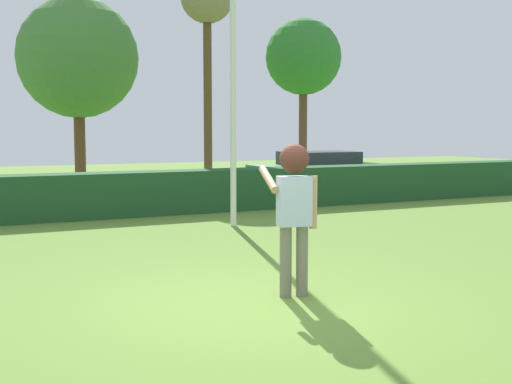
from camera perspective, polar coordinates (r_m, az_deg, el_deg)
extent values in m
plane|color=olive|center=(7.68, 0.34, -9.48)|extent=(60.00, 60.00, 0.00)
cylinder|color=slate|center=(7.93, 2.52, -5.89)|extent=(0.14, 0.14, 0.84)
cylinder|color=slate|center=(7.99, 3.90, -5.81)|extent=(0.14, 0.14, 0.84)
cube|color=silver|center=(7.85, 3.24, -0.76)|extent=(0.42, 0.30, 0.58)
cylinder|color=tan|center=(8.03, 1.06, 1.10)|extent=(0.22, 0.62, 0.30)
cylinder|color=tan|center=(7.93, 4.86, -0.86)|extent=(0.09, 0.09, 0.62)
sphere|color=tan|center=(7.82, 3.26, 2.59)|extent=(0.22, 0.22, 0.22)
sphere|color=#542B22|center=(7.82, 3.26, 2.81)|extent=(0.35, 0.35, 0.35)
cylinder|color=#268CE5|center=(8.29, 3.70, 0.81)|extent=(0.23, 0.23, 0.03)
cylinder|color=silver|center=(13.62, -1.96, 11.48)|extent=(0.12, 0.12, 6.82)
cube|color=#214D28|center=(15.28, -13.62, -0.29)|extent=(26.70, 0.90, 0.99)
cube|color=#1E6633|center=(20.97, 5.30, 1.58)|extent=(4.27, 1.88, 0.55)
cube|color=#2D333D|center=(20.94, 5.32, 2.87)|extent=(2.27, 1.66, 0.40)
cylinder|color=black|center=(22.46, 7.52, 1.11)|extent=(0.60, 0.13, 0.60)
cylinder|color=black|center=(21.03, 9.93, 0.78)|extent=(0.60, 0.13, 0.60)
cylinder|color=black|center=(21.08, 0.68, 0.87)|extent=(0.60, 0.13, 0.60)
cylinder|color=black|center=(19.55, 2.74, 0.51)|extent=(0.60, 0.13, 0.60)
cylinder|color=brown|center=(25.12, -14.64, 4.37)|extent=(0.40, 0.40, 3.17)
sphere|color=#437B37|center=(25.24, -14.80, 10.90)|extent=(4.27, 4.27, 4.27)
cylinder|color=brown|center=(26.57, 3.98, 5.29)|extent=(0.32, 0.32, 3.83)
sphere|color=#2F792E|center=(26.71, 4.02, 11.30)|extent=(2.94, 2.94, 2.94)
cylinder|color=brown|center=(23.40, -4.09, 7.31)|extent=(0.29, 0.29, 5.50)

